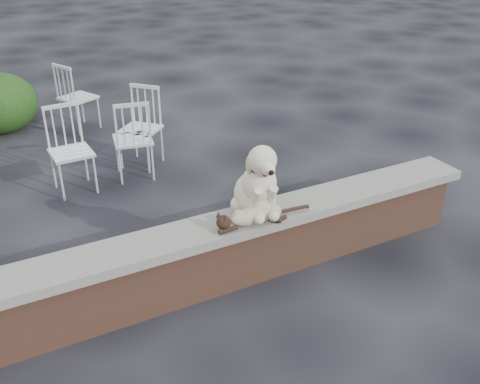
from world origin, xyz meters
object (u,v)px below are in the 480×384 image
dog (255,177)px  chair_d (140,128)px  cat (255,214)px  chair_c (133,138)px  chair_b (71,151)px  chair_e (78,96)px

dog → chair_d: bearing=100.6°
chair_d → cat: bearing=-41.6°
dog → chair_c: bearing=105.2°
chair_c → chair_b: bearing=15.0°
chair_e → chair_b: bearing=139.5°
chair_e → chair_b: same height
chair_d → chair_b: size_ratio=1.00×
dog → chair_e: size_ratio=0.69×
chair_c → chair_e: (-0.20, 1.81, 0.00)m
cat → chair_d: chair_d is taller
dog → cat: (-0.08, -0.15, -0.24)m
chair_b → dog: bearing=-68.0°
cat → chair_c: (-0.23, 2.42, -0.19)m
cat → chair_b: size_ratio=1.03×
dog → chair_b: 2.48m
chair_b → cat: bearing=-71.0°
chair_c → chair_e: same height
chair_b → chair_c: bearing=1.5°
cat → chair_b: (-0.93, 2.37, -0.19)m
cat → chair_e: chair_e is taller
chair_e → dog: bearing=161.7°
dog → cat: bearing=-110.7°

